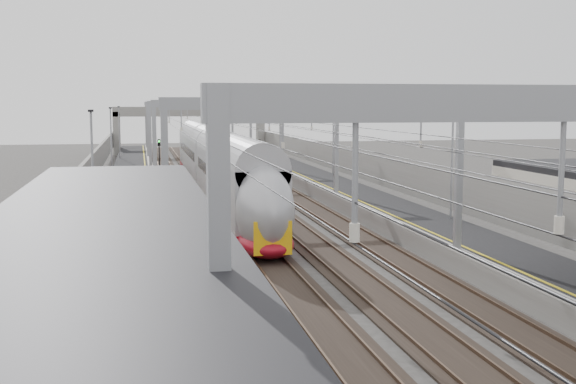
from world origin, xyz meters
name	(u,v)px	position (x,y,z in m)	size (l,w,h in m)	color
platform_left	(131,200)	(-8.00, 45.00, 0.50)	(4.00, 120.00, 1.00)	black
platform_right	(347,195)	(8.00, 45.00, 0.50)	(4.00, 120.00, 1.00)	black
tracks	(242,204)	(0.00, 45.00, 0.05)	(11.40, 140.00, 0.20)	black
overhead_line	(230,119)	(0.00, 51.62, 6.14)	(13.00, 140.00, 6.60)	gray
canopy_left	(86,270)	(-8.02, 2.99, 5.09)	(4.40, 30.00, 4.24)	black
overbridge	(190,118)	(0.00, 100.00, 5.31)	(22.00, 2.20, 6.90)	gray
wall_left	(84,186)	(-11.20, 45.00, 1.60)	(0.30, 120.00, 3.20)	gray
wall_right	(388,179)	(11.20, 45.00, 1.60)	(0.30, 120.00, 3.20)	gray
train	(217,172)	(-1.50, 47.88, 2.15)	(2.78, 50.60, 4.39)	maroon
signal_green	(159,149)	(-5.20, 73.37, 2.42)	(0.32, 0.32, 3.48)	black
signal_red_near	(246,153)	(3.20, 64.58, 2.42)	(0.32, 0.32, 3.48)	black
signal_red_far	(259,149)	(5.40, 70.15, 2.42)	(0.32, 0.32, 3.48)	black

